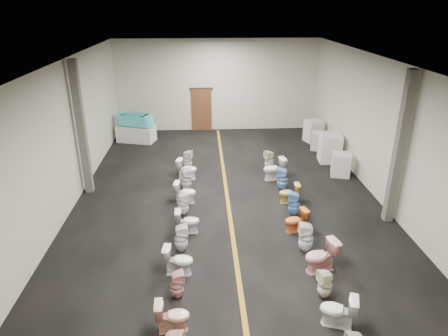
{
  "coord_description": "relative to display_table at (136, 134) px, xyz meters",
  "views": [
    {
      "loc": [
        -0.79,
        -11.78,
        6.15
      ],
      "look_at": [
        -0.07,
        1.0,
        0.76
      ],
      "focal_mm": 32.0,
      "sensor_mm": 36.0,
      "label": 1
    }
  ],
  "objects": [
    {
      "name": "toilet_right_3",
      "position": [
        5.92,
        -10.16,
        0.04
      ],
      "size": [
        0.91,
        0.66,
        0.83
      ],
      "primitive_type": "imported",
      "rotation": [
        0.0,
        0.0,
        -1.31
      ],
      "color": "#F4A9A4",
      "rests_on": "floor"
    },
    {
      "name": "toilet_right_5",
      "position": [
        5.73,
        -8.3,
        -0.04
      ],
      "size": [
        0.74,
        0.55,
        0.68
      ],
      "primitive_type": "imported",
      "rotation": [
        0.0,
        0.0,
        -1.29
      ],
      "color": "orange",
      "rests_on": "floor"
    },
    {
      "name": "floor",
      "position": [
        3.9,
        -6.32,
        -0.38
      ],
      "size": [
        16.0,
        16.0,
        0.0
      ],
      "primitive_type": "plane",
      "color": "black",
      "rests_on": "ground"
    },
    {
      "name": "wall_back",
      "position": [
        3.9,
        1.68,
        1.87
      ],
      "size": [
        10.0,
        0.0,
        10.0
      ],
      "primitive_type": "plane",
      "rotation": [
        1.57,
        0.0,
        0.0
      ],
      "color": "#BBB8A0",
      "rests_on": "ground"
    },
    {
      "name": "toilet_right_8",
      "position": [
        5.86,
        -5.61,
        0.04
      ],
      "size": [
        0.48,
        0.47,
        0.83
      ],
      "primitive_type": "imported",
      "rotation": [
        0.0,
        0.0,
        -1.9
      ],
      "color": "#74A1D5",
      "rests_on": "floor"
    },
    {
      "name": "toilet_right_9",
      "position": [
        5.72,
        -4.69,
        0.04
      ],
      "size": [
        0.89,
        0.6,
        0.83
      ],
      "primitive_type": "imported",
      "rotation": [
        0.0,
        0.0,
        -1.39
      ],
      "color": "white",
      "rests_on": "floor"
    },
    {
      "name": "toilet_left_2",
      "position": [
        2.43,
        -11.89,
        -0.03
      ],
      "size": [
        0.7,
        0.42,
        0.7
      ],
      "primitive_type": "imported",
      "rotation": [
        0.0,
        0.0,
        1.61
      ],
      "color": "#F5B098",
      "rests_on": "floor"
    },
    {
      "name": "toilet_left_11",
      "position": [
        2.49,
        -3.54,
        0.01
      ],
      "size": [
        0.44,
        0.44,
        0.77
      ],
      "primitive_type": "imported",
      "rotation": [
        0.0,
        0.0,
        1.27
      ],
      "color": "silver",
      "rests_on": "floor"
    },
    {
      "name": "toilet_right_10",
      "position": [
        5.69,
        -3.76,
        0.02
      ],
      "size": [
        0.47,
        0.46,
        0.79
      ],
      "primitive_type": "imported",
      "rotation": [
        0.0,
        0.0,
        -1.19
      ],
      "color": "beige",
      "rests_on": "floor"
    },
    {
      "name": "ceiling",
      "position": [
        3.9,
        -6.32,
        4.12
      ],
      "size": [
        16.0,
        16.0,
        0.0
      ],
      "primitive_type": "plane",
      "rotation": [
        3.14,
        0.0,
        0.0
      ],
      "color": "black",
      "rests_on": "ground"
    },
    {
      "name": "appliance_crate_c",
      "position": [
        8.3,
        -1.57,
        0.01
      ],
      "size": [
        0.89,
        0.89,
        0.77
      ],
      "primitive_type": "cube",
      "rotation": [
        0.0,
        0.0,
        -0.38
      ],
      "color": "beige",
      "rests_on": "floor"
    },
    {
      "name": "appliance_crate_d",
      "position": [
        8.3,
        -0.48,
        0.13
      ],
      "size": [
        0.87,
        0.87,
        1.01
      ],
      "primitive_type": "cube",
      "rotation": [
        0.0,
        0.0,
        0.28
      ],
      "color": "silver",
      "rests_on": "floor"
    },
    {
      "name": "door_frame",
      "position": [
        3.1,
        1.63,
        1.74
      ],
      "size": [
        1.15,
        0.08,
        0.1
      ],
      "primitive_type": "cube",
      "color": "#331C11",
      "rests_on": "back_door"
    },
    {
      "name": "display_table",
      "position": [
        0.0,
        0.0,
        0.0
      ],
      "size": [
        1.86,
        1.27,
        0.75
      ],
      "primitive_type": "cube",
      "rotation": [
        0.0,
        0.0,
        -0.27
      ],
      "color": "silver",
      "rests_on": "floor"
    },
    {
      "name": "wall_front",
      "position": [
        3.9,
        -14.32,
        1.87
      ],
      "size": [
        10.0,
        0.0,
        10.0
      ],
      "primitive_type": "plane",
      "rotation": [
        -1.57,
        0.0,
        0.0
      ],
      "color": "#BBB8A0",
      "rests_on": "ground"
    },
    {
      "name": "toilet_left_9",
      "position": [
        2.5,
        -5.43,
        0.02
      ],
      "size": [
        0.47,
        0.46,
        0.8
      ],
      "primitive_type": "imported",
      "rotation": [
        0.0,
        0.0,
        1.91
      ],
      "color": "silver",
      "rests_on": "floor"
    },
    {
      "name": "toilet_right_4",
      "position": [
        5.76,
        -9.32,
        0.05
      ],
      "size": [
        0.41,
        0.4,
        0.85
      ],
      "primitive_type": "imported",
      "rotation": [
        0.0,
        0.0,
        -1.62
      ],
      "color": "white",
      "rests_on": "floor"
    },
    {
      "name": "bathtub",
      "position": [
        0.0,
        0.0,
        0.69
      ],
      "size": [
        1.77,
        1.11,
        0.55
      ],
      "rotation": [
        0.0,
        0.0,
        -0.38
      ],
      "color": "#47C9CD",
      "rests_on": "display_table"
    },
    {
      "name": "toilet_right_7",
      "position": [
        5.9,
        -6.56,
        -0.04
      ],
      "size": [
        0.67,
        0.4,
        0.67
      ],
      "primitive_type": "imported",
      "rotation": [
        0.0,
        0.0,
        -1.54
      ],
      "color": "gold",
      "rests_on": "floor"
    },
    {
      "name": "wall_left",
      "position": [
        -1.1,
        -6.32,
        1.87
      ],
      "size": [
        0.0,
        16.0,
        16.0
      ],
      "primitive_type": "plane",
      "rotation": [
        1.57,
        0.0,
        1.57
      ],
      "color": "#BBB8A0",
      "rests_on": "ground"
    },
    {
      "name": "back_door",
      "position": [
        3.1,
        1.62,
        0.67
      ],
      "size": [
        1.0,
        0.1,
        2.1
      ],
      "primitive_type": "cube",
      "color": "#562D19",
      "rests_on": "floor"
    },
    {
      "name": "appliance_crate_a",
      "position": [
        8.3,
        -4.46,
        0.06
      ],
      "size": [
        0.83,
        0.83,
        0.87
      ],
      "primitive_type": "cube",
      "rotation": [
        0.0,
        0.0,
        -0.28
      ],
      "color": "silver",
      "rests_on": "floor"
    },
    {
      "name": "toilet_left_7",
      "position": [
        2.46,
        -7.15,
        -0.01
      ],
      "size": [
        0.35,
        0.34,
        0.74
      ],
      "primitive_type": "imported",
      "rotation": [
        0.0,
        0.0,
        1.58
      ],
      "color": "white",
      "rests_on": "floor"
    },
    {
      "name": "column_right",
      "position": [
        8.65,
        -7.82,
        1.87
      ],
      "size": [
        0.25,
        0.25,
        4.5
      ],
      "primitive_type": "cube",
      "color": "#59544C",
      "rests_on": "floor"
    },
    {
      "name": "toilet_left_3",
      "position": [
        2.47,
        -10.93,
        -0.03
      ],
      "size": [
        0.37,
        0.37,
        0.69
      ],
      "primitive_type": "imported",
      "rotation": [
        0.0,
        0.0,
        1.77
      ],
      "color": "#DF9B94",
      "rests_on": "floor"
    },
    {
      "name": "toilet_right_2",
      "position": [
        5.74,
        -11.1,
        -0.02
      ],
      "size": [
        0.4,
        0.4,
        0.71
      ],
      "primitive_type": "imported",
      "rotation": [
        0.0,
        0.0,
        -1.27
      ],
      "color": "#F1E9C7",
      "rests_on": "floor"
    },
    {
      "name": "toilet_left_8",
      "position": [
        2.5,
        -6.34,
        -0.02
      ],
      "size": [
        0.76,
        0.52,
        0.72
      ],
      "primitive_type": "imported",
      "rotation": [
        0.0,
        0.0,
        1.4
      ],
      "color": "white",
      "rests_on": "floor"
    },
    {
      "name": "toilet_right_1",
      "position": [
        5.76,
        -11.94,
        -0.01
      ],
      "size": [
        0.82,
        0.62,
        0.74
      ],
      "primitive_type": "imported",
      "rotation": [
        0.0,
        0.0,
        -1.9
      ],
      "color": "white",
      "rests_on": "floor"
    },
    {
      "name": "wall_right",
      "position": [
        8.9,
        -6.32,
        1.87
      ],
      "size": [
        0.0,
        16.0,
        16.0
      ],
      "primitive_type": "plane",
      "rotation": [
        1.57,
        0.0,
        -1.57
      ],
      "color": "#BBB8A0",
      "rests_on": "ground"
    },
    {
      "name": "toilet_left_10",
      "position": [
        2.5,
        -4.43,
        0.0
      ],
      "size": [
        0.83,
        0.62,
        0.76
      ],
      "primitive_type": "imported",
      "rotation": [
        0.0,
        0.0,
        1.29
      ],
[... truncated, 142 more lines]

